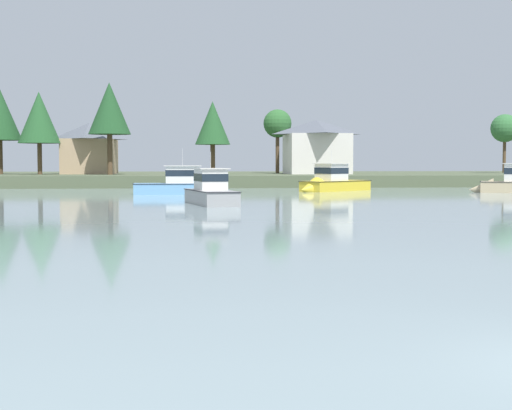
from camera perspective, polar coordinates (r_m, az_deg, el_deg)
name	(u,v)px	position (r m, az deg, el deg)	size (l,w,h in m)	color
far_shore_bank	(229,178)	(113.52, -2.07, 2.06)	(166.91, 45.00, 1.49)	#4C563D
cruiser_yellow	(329,185)	(82.06, 5.61, 1.53)	(9.70, 8.79, 5.55)	gold
cruiser_grey	(209,196)	(56.73, -3.62, 0.72)	(4.11, 8.97, 4.79)	gray
cruiser_skyblue	(187,187)	(74.28, -5.24, 1.35)	(9.79, 3.21, 5.53)	#669ECC
shore_tree_left	(213,123)	(114.02, -3.32, 6.21)	(5.34, 5.34, 10.86)	brown
shore_tree_right	(277,124)	(113.72, 1.64, 6.16)	(4.26, 4.26, 9.63)	brown
shore_tree_left_mid	(39,118)	(106.40, -16.16, 6.39)	(5.71, 5.71, 11.22)	brown
shore_tree_center_right	(505,129)	(124.96, 18.39, 5.53)	(4.42, 4.42, 9.22)	brown
shore_tree_far_left	(109,109)	(102.07, -11.08, 7.17)	(5.61, 5.61, 12.23)	brown
cottage_eastern	(316,146)	(108.02, 4.62, 4.49)	(9.19, 10.72, 7.72)	silver
cottage_near_water	(90,147)	(109.64, -12.52, 4.30)	(7.72, 9.73, 7.29)	tan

